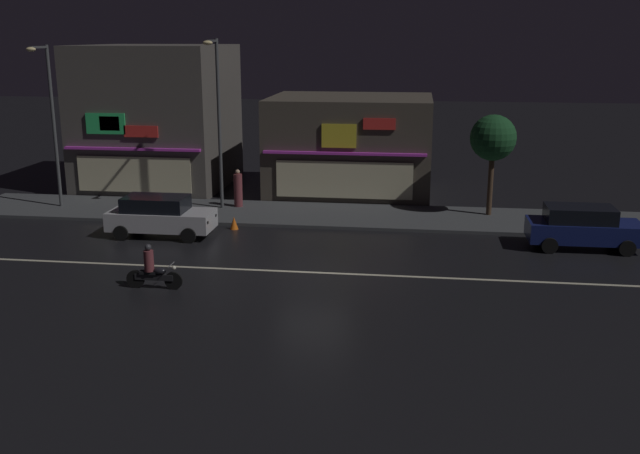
% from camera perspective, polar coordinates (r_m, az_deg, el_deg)
% --- Properties ---
extents(ground_plane, '(140.00, 140.00, 0.00)m').
position_cam_1_polar(ground_plane, '(25.46, -0.48, -3.62)').
color(ground_plane, black).
extents(lane_divider_stripe, '(33.68, 0.16, 0.01)m').
position_cam_1_polar(lane_divider_stripe, '(25.45, -0.48, -3.61)').
color(lane_divider_stripe, beige).
rests_on(lane_divider_stripe, ground).
extents(sidewalk_far, '(35.45, 4.49, 0.14)m').
position_cam_1_polar(sidewalk_far, '(33.19, 1.49, 0.91)').
color(sidewalk_far, '#424447').
rests_on(sidewalk_far, ground).
extents(storefront_left_block, '(7.40, 8.11, 7.59)m').
position_cam_1_polar(storefront_left_block, '(40.98, -12.61, 8.52)').
color(storefront_left_block, '#56514C').
rests_on(storefront_left_block, ground).
extents(storefront_center_block, '(8.32, 6.91, 5.02)m').
position_cam_1_polar(storefront_center_block, '(38.21, 2.43, 6.48)').
color(storefront_center_block, '#4C443A').
rests_on(storefront_center_block, ground).
extents(streetlamp_west, '(0.44, 1.64, 7.53)m').
position_cam_1_polar(streetlamp_west, '(36.06, -20.48, 8.34)').
color(streetlamp_west, '#47494C').
rests_on(streetlamp_west, sidewalk_far).
extents(streetlamp_mid, '(0.44, 1.64, 7.81)m').
position_cam_1_polar(streetlamp_mid, '(33.81, -8.08, 8.99)').
color(streetlamp_mid, '#47494C').
rests_on(streetlamp_mid, sidewalk_far).
extents(pedestrian_on_sidewalk, '(0.41, 0.41, 1.79)m').
position_cam_1_polar(pedestrian_on_sidewalk, '(34.73, -6.48, 2.95)').
color(pedestrian_on_sidewalk, brown).
rests_on(pedestrian_on_sidewalk, sidewalk_far).
extents(street_tree, '(2.06, 2.06, 4.56)m').
position_cam_1_polar(street_tree, '(33.33, 13.50, 6.80)').
color(street_tree, '#473323').
rests_on(street_tree, sidewalk_far).
extents(parked_car_near_kerb, '(4.30, 1.98, 1.67)m').
position_cam_1_polar(parked_car_near_kerb, '(30.61, -12.51, 0.90)').
color(parked_car_near_kerb, silver).
rests_on(parked_car_near_kerb, ground).
extents(parked_car_trailing, '(4.30, 1.98, 1.67)m').
position_cam_1_polar(parked_car_trailing, '(29.93, 20.02, 0.02)').
color(parked_car_trailing, navy).
rests_on(parked_car_trailing, ground).
extents(motorcycle_lead, '(1.90, 0.60, 1.52)m').
position_cam_1_polar(motorcycle_lead, '(24.33, -13.09, -3.34)').
color(motorcycle_lead, black).
rests_on(motorcycle_lead, ground).
extents(traffic_cone, '(0.36, 0.36, 0.55)m').
position_cam_1_polar(traffic_cone, '(31.27, -6.79, 0.32)').
color(traffic_cone, orange).
rests_on(traffic_cone, ground).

